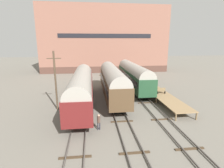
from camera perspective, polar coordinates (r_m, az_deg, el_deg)
ground_plane at (r=23.46m, az=2.01°, el=-9.11°), size 200.00×200.00×0.00m
track_left at (r=23.21m, az=-10.02°, el=-9.18°), size 2.60×60.00×0.26m
track_middle at (r=23.41m, az=2.01°, el=-8.78°), size 2.60×60.00×0.26m
track_right at (r=24.57m, az=13.34°, el=-8.06°), size 2.60×60.00×0.26m
train_car_green at (r=34.71m, az=7.02°, el=3.09°), size 2.90×18.44×5.02m
train_car_brown at (r=28.42m, az=0.19°, el=1.14°), size 3.01×17.49×5.21m
train_car_maroon at (r=25.14m, az=-9.91°, el=-0.91°), size 3.09×17.98×5.06m
station_platform at (r=27.78m, az=16.82°, el=-4.07°), size 2.88×12.87×1.00m
bench at (r=29.15m, az=15.79°, el=-2.04°), size 1.40×0.40×0.91m
person_worker at (r=18.62m, az=-4.36°, el=-11.83°), size 0.32×0.32×1.71m
utility_pole at (r=24.28m, az=-17.97°, el=1.22°), size 1.80×0.24×7.94m
warehouse_building at (r=58.13m, az=-2.54°, el=14.27°), size 39.05×10.48×20.00m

